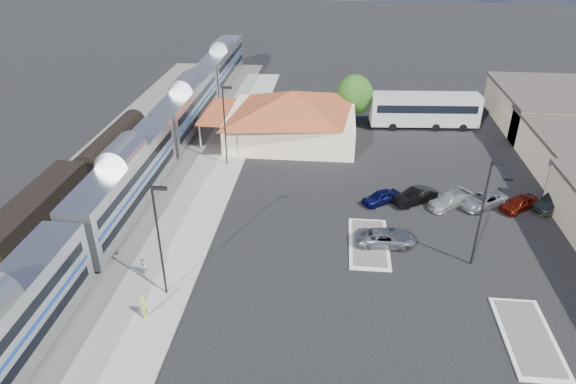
{
  "coord_description": "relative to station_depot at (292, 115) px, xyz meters",
  "views": [
    {
      "loc": [
        0.73,
        -34.41,
        24.58
      ],
      "look_at": [
        -3.18,
        5.36,
        2.8
      ],
      "focal_mm": 32.0,
      "sensor_mm": 36.0,
      "label": 1
    }
  ],
  "objects": [
    {
      "name": "tree_depot",
      "position": [
        7.56,
        6.0,
        0.89
      ],
      "size": [
        4.71,
        4.71,
        6.63
      ],
      "color": "#382314",
      "rests_on": "ground"
    },
    {
      "name": "station_depot",
      "position": [
        0.0,
        0.0,
        0.0
      ],
      "size": [
        18.35,
        12.24,
        6.2
      ],
      "color": "beige",
      "rests_on": "ground"
    },
    {
      "name": "traffic_island_south",
      "position": [
        8.56,
        -22.0,
        -3.03
      ],
      "size": [
        3.3,
        7.5,
        0.21
      ],
      "color": "silver",
      "rests_on": "ground"
    },
    {
      "name": "parked_car_b",
      "position": [
        13.16,
        -14.57,
        -2.4
      ],
      "size": [
        4.62,
        3.68,
        1.47
      ],
      "primitive_type": "imported",
      "rotation": [
        0.0,
        0.0,
        -1.02
      ],
      "color": "black",
      "rests_on": "ground"
    },
    {
      "name": "suv",
      "position": [
        9.91,
        -21.99,
        -2.43
      ],
      "size": [
        5.19,
        2.72,
        1.39
      ],
      "primitive_type": "imported",
      "rotation": [
        0.0,
        0.0,
        1.65
      ],
      "color": "#919398",
      "rests_on": "ground"
    },
    {
      "name": "platform",
      "position": [
        -7.44,
        -18.0,
        -3.04
      ],
      "size": [
        5.5,
        92.0,
        0.18
      ],
      "primitive_type": "cube",
      "color": "gray",
      "rests_on": "ground"
    },
    {
      "name": "person_b",
      "position": [
        -8.85,
        -28.08,
        -2.15
      ],
      "size": [
        0.73,
        0.87,
        1.61
      ],
      "primitive_type": "imported",
      "rotation": [
        0.0,
        0.0,
        -1.41
      ],
      "color": "silver",
      "rests_on": "platform"
    },
    {
      "name": "parked_car_c",
      "position": [
        16.36,
        -14.87,
        -2.46
      ],
      "size": [
        4.8,
        4.32,
        1.34
      ],
      "primitive_type": "imported",
      "rotation": [
        0.0,
        0.0,
        -0.91
      ],
      "color": "silver",
      "rests_on": "ground"
    },
    {
      "name": "parked_car_d",
      "position": [
        19.56,
        -14.57,
        -2.45
      ],
      "size": [
        5.32,
        4.62,
        1.36
      ],
      "primitive_type": "imported",
      "rotation": [
        0.0,
        0.0,
        -0.97
      ],
      "color": "#999DA2",
      "rests_on": "ground"
    },
    {
      "name": "traffic_island_north",
      "position": [
        18.56,
        -32.0,
        -3.03
      ],
      "size": [
        3.3,
        7.5,
        0.21
      ],
      "color": "silver",
      "rests_on": "ground"
    },
    {
      "name": "ground",
      "position": [
        4.56,
        -24.0,
        -3.13
      ],
      "size": [
        280.0,
        280.0,
        0.0
      ],
      "primitive_type": "plane",
      "color": "black",
      "rests_on": "ground"
    },
    {
      "name": "lamp_plat_s",
      "position": [
        -6.34,
        -30.0,
        2.21
      ],
      "size": [
        1.08,
        0.25,
        9.0
      ],
      "color": "black",
      "rests_on": "ground"
    },
    {
      "name": "parked_car_a",
      "position": [
        9.96,
        -14.87,
        -2.48
      ],
      "size": [
        4.07,
        3.4,
        1.31
      ],
      "primitive_type": "imported",
      "rotation": [
        0.0,
        0.0,
        -0.99
      ],
      "color": "#0E1047",
      "rests_on": "ground"
    },
    {
      "name": "freight_cars",
      "position": [
        -19.44,
        -23.63,
        -1.21
      ],
      "size": [
        2.8,
        46.0,
        4.0
      ],
      "color": "black",
      "rests_on": "ground"
    },
    {
      "name": "lamp_plat_n",
      "position": [
        -6.34,
        -8.0,
        2.21
      ],
      "size": [
        1.08,
        0.25,
        9.0
      ],
      "color": "black",
      "rests_on": "ground"
    },
    {
      "name": "passenger_train",
      "position": [
        -13.44,
        -18.56,
        -0.26
      ],
      "size": [
        3.0,
        104.0,
        5.55
      ],
      "color": "silver",
      "rests_on": "ground"
    },
    {
      "name": "parked_car_e",
      "position": [
        22.76,
        -14.87,
        -2.43
      ],
      "size": [
        4.27,
        3.79,
        1.4
      ],
      "primitive_type": "imported",
      "rotation": [
        0.0,
        0.0,
        -0.92
      ],
      "color": "#65150B",
      "rests_on": "ground"
    },
    {
      "name": "parked_car_f",
      "position": [
        25.96,
        -14.57,
        -2.37
      ],
      "size": [
        4.6,
        4.1,
        1.51
      ],
      "primitive_type": "imported",
      "rotation": [
        0.0,
        0.0,
        -0.9
      ],
      "color": "black",
      "rests_on": "ground"
    },
    {
      "name": "railbed",
      "position": [
        -16.44,
        -16.0,
        -3.07
      ],
      "size": [
        16.0,
        100.0,
        0.12
      ],
      "primitive_type": "cube",
      "color": "#4C4944",
      "rests_on": "ground"
    },
    {
      "name": "coach_bus",
      "position": [
        16.61,
        5.8,
        -0.59
      ],
      "size": [
        13.9,
        3.92,
        4.4
      ],
      "rotation": [
        0.0,
        0.0,
        1.64
      ],
      "color": "silver",
      "rests_on": "ground"
    },
    {
      "name": "person_a",
      "position": [
        -7.03,
        -32.71,
        -2.01
      ],
      "size": [
        0.53,
        0.73,
        1.87
      ],
      "primitive_type": "imported",
      "rotation": [
        0.0,
        0.0,
        1.7
      ],
      "color": "#C2D342",
      "rests_on": "platform"
    },
    {
      "name": "lamp_lot",
      "position": [
        16.66,
        -24.0,
        2.21
      ],
      "size": [
        1.08,
        0.25,
        9.0
      ],
      "color": "black",
      "rests_on": "ground"
    }
  ]
}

